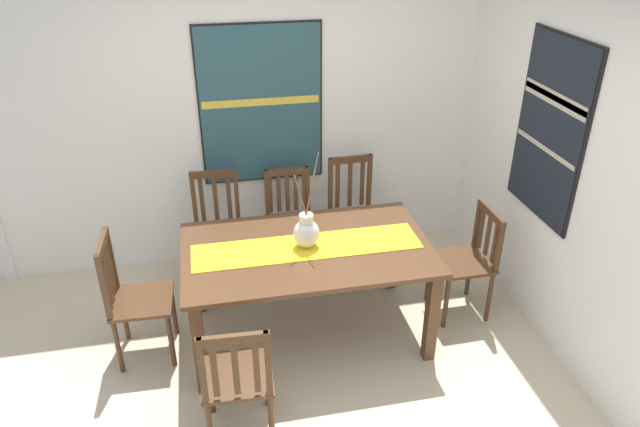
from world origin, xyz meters
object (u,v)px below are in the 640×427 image
object	(u,v)px
chair_5	(290,219)
painting_on_back_wall	(261,105)
chair_2	(468,259)
chair_3	(132,297)
centerpiece_vase	(306,232)
chair_0	(354,213)
chair_1	(217,228)
painting_on_side_wall	(551,130)
dining_table	(307,259)
chair_4	(237,379)

from	to	relation	value
chair_5	painting_on_back_wall	xyz separation A→B (m)	(-0.18, 0.31, 0.94)
chair_2	chair_3	size ratio (longest dim) A/B	0.92
chair_2	centerpiece_vase	bearing A→B (deg)	-178.99
painting_on_back_wall	chair_2	bearing A→B (deg)	-40.22
chair_5	chair_0	bearing A→B (deg)	-2.64
centerpiece_vase	chair_3	world-z (taller)	centerpiece_vase
chair_1	painting_on_back_wall	distance (m)	1.10
chair_2	painting_on_side_wall	size ratio (longest dim) A/B	0.69
centerpiece_vase	chair_1	world-z (taller)	centerpiece_vase
chair_1	centerpiece_vase	bearing A→B (deg)	-55.14
chair_1	chair_3	bearing A→B (deg)	-126.29
chair_2	chair_5	world-z (taller)	chair_5
dining_table	chair_4	bearing A→B (deg)	-123.12
chair_5	painting_on_side_wall	size ratio (longest dim) A/B	0.70
chair_2	painting_on_back_wall	size ratio (longest dim) A/B	0.67
chair_3	chair_4	distance (m)	1.13
chair_0	chair_2	size ratio (longest dim) A/B	1.10
chair_1	painting_on_side_wall	distance (m)	2.72
centerpiece_vase	painting_on_back_wall	xyz separation A→B (m)	(-0.15, 1.24, 0.54)
centerpiece_vase	painting_on_side_wall	xyz separation A→B (m)	(1.73, -0.05, 0.65)
dining_table	chair_3	distance (m)	1.25
centerpiece_vase	chair_2	bearing A→B (deg)	1.01
dining_table	centerpiece_vase	bearing A→B (deg)	105.87
centerpiece_vase	painting_on_side_wall	distance (m)	1.85
chair_2	painting_on_side_wall	bearing A→B (deg)	-9.78
chair_5	chair_1	bearing A→B (deg)	-175.26
chair_2	chair_5	distance (m)	1.55
chair_0	chair_5	xyz separation A→B (m)	(-0.56, 0.03, -0.01)
chair_4	painting_on_back_wall	size ratio (longest dim) A/B	0.68
chair_3	centerpiece_vase	bearing A→B (deg)	-0.66
centerpiece_vase	chair_5	xyz separation A→B (m)	(0.02, 0.93, -0.40)
chair_2	chair_4	distance (m)	2.09
dining_table	centerpiece_vase	size ratio (longest dim) A/B	2.47
chair_1	chair_2	xyz separation A→B (m)	(1.89, -0.85, -0.02)
dining_table	chair_2	size ratio (longest dim) A/B	1.96
chair_0	chair_4	bearing A→B (deg)	-122.99
chair_3	painting_on_back_wall	world-z (taller)	painting_on_back_wall
chair_3	painting_on_side_wall	world-z (taller)	painting_on_side_wall
dining_table	chair_5	distance (m)	0.95
centerpiece_vase	chair_0	size ratio (longest dim) A/B	0.72
chair_3	painting_on_back_wall	bearing A→B (deg)	48.29
chair_0	chair_2	distance (m)	1.12
painting_on_back_wall	chair_1	bearing A→B (deg)	-141.67
chair_1	chair_0	bearing A→B (deg)	1.27
chair_1	chair_2	size ratio (longest dim) A/B	1.08
chair_3	painting_on_side_wall	distance (m)	3.15
dining_table	chair_2	distance (m)	1.30
chair_3	chair_1	bearing A→B (deg)	53.71
painting_on_back_wall	centerpiece_vase	bearing A→B (deg)	-82.97
dining_table	chair_0	xyz separation A→B (m)	(0.59, 0.91, -0.16)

